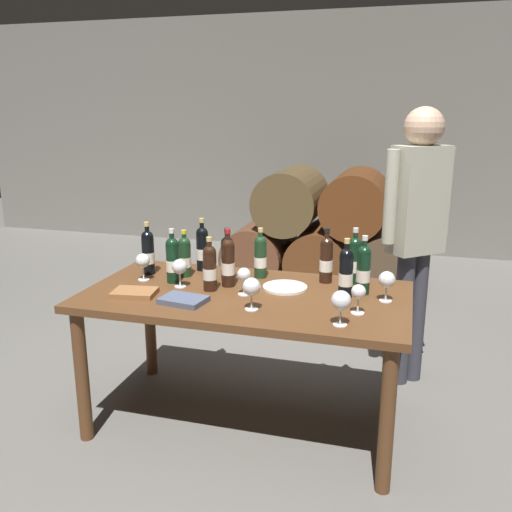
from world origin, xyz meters
TOP-DOWN VIEW (x-y plane):
  - ground_plane at (0.00, 0.00)m, footprint 14.00×14.00m
  - cellar_back_wall at (0.00, 4.20)m, footprint 10.00×0.24m
  - barrel_stack at (0.00, 2.60)m, footprint 1.86×0.90m
  - dining_table at (0.00, 0.00)m, footprint 1.70×0.90m
  - wine_bottle_0 at (0.51, 0.07)m, footprint 0.07×0.07m
  - wine_bottle_1 at (0.59, 0.16)m, footprint 0.07×0.07m
  - wine_bottle_2 at (0.38, 0.30)m, footprint 0.07×0.07m
  - wine_bottle_3 at (-0.13, 0.09)m, footprint 0.07×0.07m
  - wine_bottle_4 at (-0.20, -0.01)m, footprint 0.07×0.07m
  - wine_bottle_5 at (-0.44, 0.07)m, footprint 0.07×0.07m
  - wine_bottle_6 at (-0.00, 0.29)m, footprint 0.07×0.07m
  - wine_bottle_7 at (-0.43, 0.19)m, footprint 0.07×0.07m
  - wine_bottle_8 at (0.53, 0.33)m, footprint 0.07×0.07m
  - wine_bottle_9 at (-0.65, 0.18)m, footprint 0.07×0.07m
  - wine_bottle_10 at (-0.16, 0.19)m, footprint 0.07×0.07m
  - wine_bottle_11 at (-0.37, 0.34)m, footprint 0.07×0.07m
  - wine_glass_0 at (-0.62, 0.06)m, footprint 0.08×0.08m
  - wine_glass_1 at (-0.37, 0.00)m, footprint 0.08×0.08m
  - wine_glass_2 at (0.60, -0.15)m, footprint 0.07×0.07m
  - wine_glass_3 at (-0.00, -0.03)m, footprint 0.07×0.07m
  - wine_glass_4 at (0.54, -0.32)m, footprint 0.09×0.09m
  - wine_glass_5 at (0.72, 0.07)m, footprint 0.08×0.08m
  - wine_glass_6 at (0.10, -0.23)m, footprint 0.09×0.09m
  - tasting_notebook at (-0.26, -0.23)m, footprint 0.24×0.19m
  - leather_ledger at (-0.54, -0.20)m, footprint 0.24×0.19m
  - serving_plate at (0.18, 0.13)m, footprint 0.24×0.24m
  - sommelier_presenting at (0.85, 0.75)m, footprint 0.39×0.35m

SIDE VIEW (x-z plane):
  - ground_plane at x=0.00m, z-range 0.00..0.00m
  - barrel_stack at x=0.00m, z-range -0.05..1.09m
  - dining_table at x=0.00m, z-range 0.29..1.05m
  - serving_plate at x=0.18m, z-range 0.76..0.77m
  - tasting_notebook at x=-0.26m, z-range 0.76..0.79m
  - leather_ledger at x=-0.54m, z-range 0.76..0.79m
  - wine_glass_2 at x=0.60m, z-range 0.79..0.93m
  - wine_glass_3 at x=0.00m, z-range 0.79..0.94m
  - wine_glass_0 at x=-0.62m, z-range 0.79..0.95m
  - wine_glass_1 at x=-0.37m, z-range 0.79..0.95m
  - wine_glass_5 at x=0.72m, z-range 0.79..0.95m
  - wine_glass_6 at x=0.10m, z-range 0.79..0.95m
  - wine_glass_4 at x=0.54m, z-range 0.79..0.96m
  - wine_bottle_7 at x=-0.43m, z-range 0.74..1.02m
  - wine_bottle_6 at x=0.00m, z-range 0.74..1.03m
  - wine_bottle_4 at x=-0.20m, z-range 0.74..1.03m
  - wine_bottle_10 at x=-0.16m, z-range 0.74..1.04m
  - wine_bottle_5 at x=-0.44m, z-range 0.74..1.04m
  - wine_bottle_2 at x=0.38m, z-range 0.74..1.05m
  - wine_bottle_9 at x=-0.65m, z-range 0.74..1.05m
  - wine_bottle_0 at x=0.51m, z-range 0.74..1.05m
  - wine_bottle_1 at x=0.59m, z-range 0.74..1.05m
  - wine_bottle_8 at x=0.53m, z-range 0.74..1.05m
  - wine_bottle_11 at x=-0.37m, z-range 0.74..1.05m
  - wine_bottle_3 at x=-0.13m, z-range 0.74..1.06m
  - sommelier_presenting at x=0.85m, z-range 0.19..1.90m
  - cellar_back_wall at x=0.00m, z-range 0.00..2.80m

